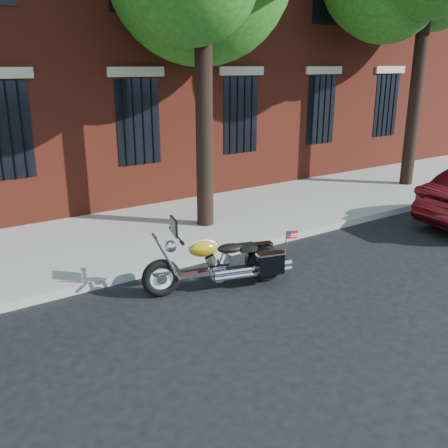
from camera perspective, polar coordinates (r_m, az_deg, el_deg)
ground at (r=8.60m, az=5.40°, el=-6.38°), size 120.00×120.00×0.00m
curb at (r=9.59m, az=0.17°, el=-3.21°), size 40.00×0.16×0.15m
sidewalk at (r=11.10m, az=-5.31°, el=-0.32°), size 40.00×3.60×0.15m
motorcycle at (r=8.11m, az=-0.13°, el=-4.53°), size 2.38×1.14×1.27m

